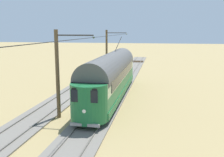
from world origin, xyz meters
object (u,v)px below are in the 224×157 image
Objects in this scene: vintage_streetcar at (111,75)px; catenary_pole_foreground at (107,52)px; catenary_pole_mid_near at (59,73)px; track_end_bumper at (87,79)px.

catenary_pole_foreground is (2.65, -11.41, 1.15)m from vintage_streetcar.
catenary_pole_mid_near is at bearing 90.00° from catenary_pole_foreground.
catenary_pole_mid_near is 13.72m from track_end_bumper.
vintage_streetcar is 8.35m from track_end_bumper.
vintage_streetcar is 7.04m from catenary_pole_mid_near.
catenary_pole_mid_near is (2.65, 6.42, 1.15)m from vintage_streetcar.
track_end_bumper is (1.72, -13.28, -3.02)m from catenary_pole_mid_near.
vintage_streetcar is at bearing 103.09° from catenary_pole_foreground.
vintage_streetcar is at bearing 122.56° from track_end_bumper.
catenary_pole_foreground is 17.83m from catenary_pole_mid_near.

